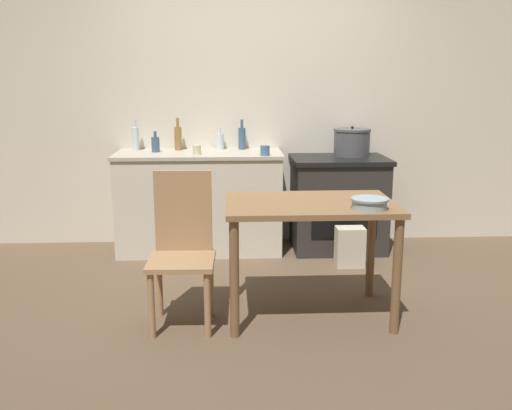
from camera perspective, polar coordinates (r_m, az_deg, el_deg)
name	(u,v)px	position (r m, az deg, el deg)	size (l,w,h in m)	color
ground_plane	(260,302)	(3.99, 0.39, -9.71)	(14.00, 14.00, 0.00)	brown
wall_back	(250,105)	(5.28, -0.59, 10.00)	(8.00, 0.07, 2.55)	beige
counter_cabinet	(200,202)	(5.07, -5.65, 0.32)	(1.45, 0.61, 0.88)	beige
stove	(338,203)	(5.15, 8.19, 0.18)	(0.84, 0.64, 0.83)	#2D2B28
work_table	(310,219)	(3.63, 5.39, -1.42)	(1.06, 0.71, 0.75)	olive
chair	(182,246)	(3.57, -7.37, -4.09)	(0.41, 0.41, 0.95)	#A87F56
flour_sack	(350,247)	(4.74, 9.37, -4.14)	(0.23, 0.16, 0.33)	beige
stock_pot	(352,142)	(5.18, 9.56, 6.21)	(0.33, 0.33, 0.26)	#4C4C51
mixing_bowl_large	(369,203)	(3.45, 11.27, 0.24)	(0.23, 0.23, 0.06)	#93A8B2
bottle_far_left	(242,138)	(5.18, -1.42, 6.73)	(0.06, 0.06, 0.27)	#3D5675
bottle_left	(178,138)	(5.17, -7.80, 6.68)	(0.06, 0.06, 0.29)	olive
bottle_mid_left	(219,141)	(5.21, -3.68, 6.40)	(0.08, 0.08, 0.19)	silver
bottle_center_left	(155,144)	(5.08, -10.02, 6.03)	(0.07, 0.07, 0.18)	#3D5675
bottle_center	(136,138)	(5.22, -11.95, 6.56)	(0.06, 0.06, 0.28)	silver
cup_center_right	(197,150)	(4.87, -5.94, 5.52)	(0.07, 0.07, 0.08)	beige
cup_mid_right	(265,151)	(4.77, 0.90, 5.47)	(0.08, 0.08, 0.08)	#4C6B99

